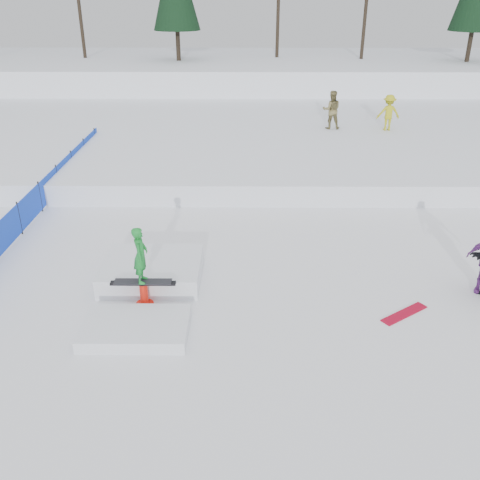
{
  "coord_description": "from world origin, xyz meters",
  "views": [
    {
      "loc": [
        0.59,
        -10.77,
        7.21
      ],
      "look_at": [
        0.5,
        2.0,
        1.1
      ],
      "focal_mm": 40.0,
      "sensor_mm": 36.0,
      "label": 1
    }
  ],
  "objects_px": {
    "safety_fence": "(40,197)",
    "walker_ygreen": "(388,113)",
    "walker_olive": "(332,110)",
    "jib_rail_feature": "(148,283)"
  },
  "relations": [
    {
      "from": "walker_olive",
      "to": "walker_ygreen",
      "type": "bearing_deg",
      "value": 174.96
    },
    {
      "from": "walker_olive",
      "to": "jib_rail_feature",
      "type": "bearing_deg",
      "value": 66.01
    },
    {
      "from": "walker_olive",
      "to": "jib_rail_feature",
      "type": "height_order",
      "value": "walker_olive"
    },
    {
      "from": "safety_fence",
      "to": "walker_ygreen",
      "type": "distance_m",
      "value": 16.48
    },
    {
      "from": "walker_olive",
      "to": "walker_ygreen",
      "type": "height_order",
      "value": "walker_olive"
    },
    {
      "from": "safety_fence",
      "to": "walker_olive",
      "type": "height_order",
      "value": "walker_olive"
    },
    {
      "from": "safety_fence",
      "to": "walker_olive",
      "type": "bearing_deg",
      "value": 37.85
    },
    {
      "from": "walker_olive",
      "to": "walker_ygreen",
      "type": "xyz_separation_m",
      "value": [
        2.7,
        -0.29,
        -0.07
      ]
    },
    {
      "from": "walker_ygreen",
      "to": "jib_rail_feature",
      "type": "xyz_separation_m",
      "value": [
        -9.42,
        -14.04,
        -1.34
      ]
    },
    {
      "from": "safety_fence",
      "to": "walker_ygreen",
      "type": "xyz_separation_m",
      "value": [
        14.06,
        8.53,
        1.1
      ]
    }
  ]
}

